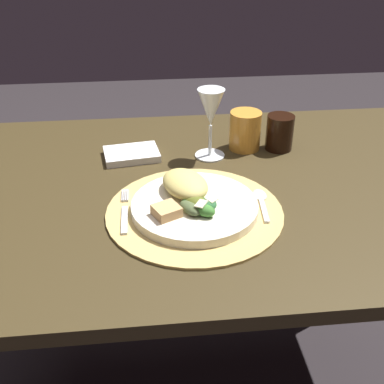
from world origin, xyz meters
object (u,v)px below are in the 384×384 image
wine_glass (211,111)px  amber_tumbler (245,130)px  napkin (132,154)px  dark_tumbler (280,132)px  fork (125,213)px  spoon (261,199)px  dining_table (213,234)px  dinner_plate (195,207)px

wine_glass → amber_tumbler: size_ratio=1.76×
napkin → dark_tumbler: bearing=1.8°
fork → spoon: bearing=4.4°
dining_table → amber_tumbler: (0.10, 0.17, 0.19)m
dining_table → amber_tumbler: bearing=59.7°
spoon → napkin: (-0.27, 0.24, 0.00)m
dinner_plate → amber_tumbler: 0.33m
dining_table → fork: 0.27m
amber_tumbler → dark_tumbler: bearing=-8.0°
dinner_plate → fork: dinner_plate is taller
wine_glass → dark_tumbler: bearing=7.7°
fork → spoon: spoon is taller
spoon → dark_tumbler: 0.27m
dining_table → dark_tumbler: dark_tumbler is taller
fork → spoon: size_ratio=1.28×
dining_table → dinner_plate: bearing=-117.1°
dinner_plate → spoon: dinner_plate is taller
spoon → wine_glass: size_ratio=0.73×
dinner_plate → wine_glass: (0.07, 0.25, 0.10)m
wine_glass → amber_tumbler: bearing=21.3°
spoon → amber_tumbler: (0.02, 0.26, 0.04)m
napkin → spoon: bearing=-41.5°
dining_table → dark_tumbler: bearing=40.7°
amber_tumbler → wine_glass: bearing=-158.7°
wine_glass → spoon: bearing=-71.2°
dining_table → wine_glass: bearing=87.1°
spoon → dinner_plate: bearing=-170.2°
dinner_plate → wine_glass: bearing=75.3°
dining_table → amber_tumbler: amber_tumbler is taller
napkin → wine_glass: bearing=-3.7°
spoon → amber_tumbler: amber_tumbler is taller
fork → napkin: napkin is taller
dining_table → spoon: 0.19m
spoon → amber_tumbler: size_ratio=1.29×
spoon → dark_tumbler: size_ratio=1.40×
fork → wine_glass: (0.21, 0.25, 0.11)m
spoon → wine_glass: 0.26m
dining_table → dinner_plate: 0.20m
fork → dark_tumbler: 0.47m
dark_tumbler → dinner_plate: bearing=-131.8°
wine_glass → dining_table: bearing=-92.9°
dark_tumbler → napkin: bearing=-178.2°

